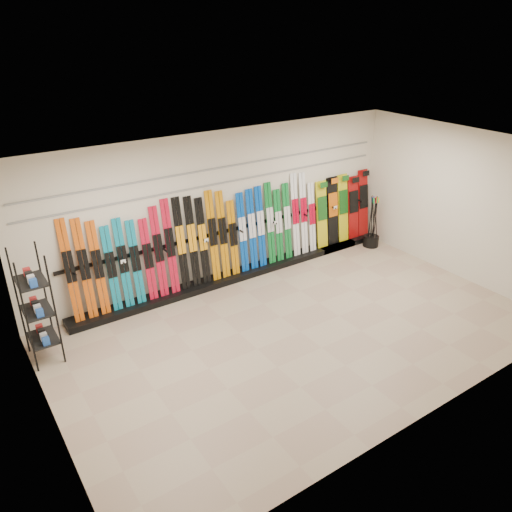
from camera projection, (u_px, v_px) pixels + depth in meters
floor at (300, 332)px, 8.50m from camera, size 8.00×8.00×0.00m
back_wall at (223, 207)px, 9.73m from camera, size 8.00×0.00×8.00m
left_wall at (38, 333)px, 5.84m from camera, size 0.00×5.00×5.00m
right_wall at (461, 204)px, 9.88m from camera, size 0.00×5.00×5.00m
ceiling at (308, 158)px, 7.21m from camera, size 8.00×8.00×0.00m
ski_rack_base at (240, 274)px, 10.30m from camera, size 8.00×0.40×0.12m
skis at (207, 240)px, 9.62m from camera, size 5.37×0.27×1.81m
snowboards at (343, 209)px, 11.45m from camera, size 1.57×0.24×1.56m
accessory_rack at (36, 307)px, 7.49m from camera, size 0.40×0.60×1.83m
pole_bin at (371, 241)px, 11.67m from camera, size 0.36×0.36×0.25m
ski_poles at (373, 222)px, 11.46m from camera, size 0.21×0.25×1.18m
slatwall_rail_0 at (223, 183)px, 9.50m from camera, size 7.60×0.02×0.03m
slatwall_rail_1 at (222, 167)px, 9.37m from camera, size 7.60×0.02×0.03m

